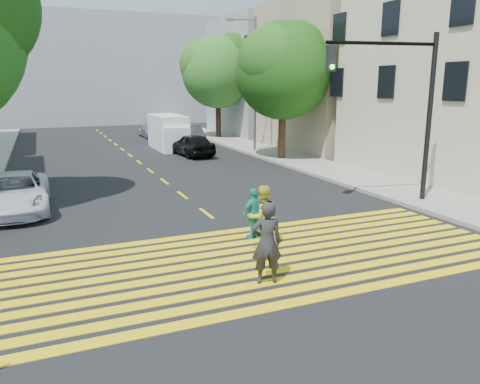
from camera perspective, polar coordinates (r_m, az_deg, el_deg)
ground at (r=11.14m, az=6.12°, el=-10.25°), size 120.00×120.00×0.00m
sidewalk_right at (r=27.83m, az=6.51°, el=3.97°), size 3.00×60.00×0.15m
crosswalk at (r=12.19m, az=3.20°, el=-8.09°), size 13.40×5.30×0.01m
lane_line at (r=32.12m, az=-13.74°, el=4.75°), size 0.12×34.40×0.01m
building_right_tan at (r=34.38m, az=13.10°, el=13.66°), size 10.00×10.00×10.00m
building_right_grey at (r=43.79m, az=4.42°, el=13.72°), size 10.00×10.00×10.00m
backdrop_block at (r=57.17m, az=-18.44°, el=13.93°), size 30.00×8.00×12.00m
tree_right_near at (r=27.75m, az=5.36°, el=15.07°), size 6.90×6.75×8.03m
tree_right_far at (r=39.16m, az=-2.60°, el=14.88°), size 7.92×7.70×8.45m
pedestrian_man at (r=10.46m, az=3.26°, el=-6.22°), size 0.78×0.60×1.89m
pedestrian_woman at (r=12.73m, az=2.72°, el=-3.04°), size 0.86×0.67×1.75m
pedestrian_child at (r=12.93m, az=3.52°, el=-4.12°), size 0.67×0.55×1.17m
pedestrian_extra at (r=13.52m, az=1.72°, el=-2.64°), size 0.94×0.59×1.49m
white_sedan at (r=18.16m, az=-25.82°, el=-0.12°), size 2.34×4.92×1.36m
dark_car_near at (r=29.59m, az=-5.83°, el=5.76°), size 2.04×4.30×1.42m
silver_car at (r=40.98m, az=-10.74°, el=7.46°), size 1.80×4.28×1.24m
dark_car_parked at (r=35.89m, az=-5.90°, el=6.96°), size 1.90×4.27×1.36m
white_van at (r=32.92m, az=-8.66°, el=7.10°), size 1.92×4.97×2.33m
traffic_signal at (r=17.97m, az=19.20°, el=11.05°), size 4.16×1.03×6.18m
street_lamp at (r=30.94m, az=1.53°, el=13.92°), size 1.93×0.45×8.54m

